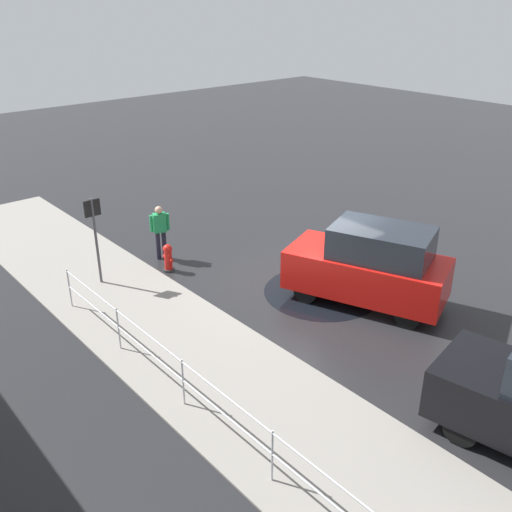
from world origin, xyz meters
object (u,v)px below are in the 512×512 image
fire_hydrant (168,258)px  pedestrian (160,228)px  moving_hatchback (370,265)px  sign_post (95,229)px

fire_hydrant → pedestrian: pedestrian is taller
moving_hatchback → fire_hydrant: moving_hatchback is taller
fire_hydrant → pedestrian: bearing=-20.2°
fire_hydrant → sign_post: size_ratio=0.33×
moving_hatchback → pedestrian: bearing=23.9°
pedestrian → sign_post: bearing=97.8°
fire_hydrant → sign_post: 2.21m
sign_post → moving_hatchback: bearing=-139.3°
moving_hatchback → pedestrian: 6.17m
moving_hatchback → sign_post: size_ratio=1.77×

